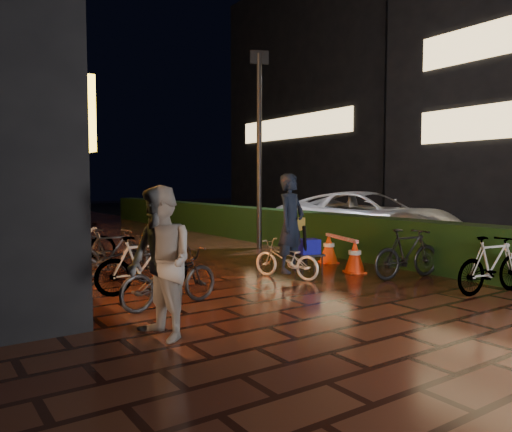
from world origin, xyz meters
TOP-DOWN VIEW (x-y plane):
  - ground at (0.00, 0.00)m, footprint 80.00×80.00m
  - asphalt_road at (9.00, 5.00)m, footprint 11.00×60.00m
  - hedge at (3.30, 8.00)m, footprint 0.70×20.00m
  - bystander_person at (-2.95, -0.26)m, footprint 0.77×0.93m
  - van at (5.51, 4.50)m, footprint 4.03×5.90m
  - far_buildings at (17.23, 9.61)m, footprint 9.08×31.00m
  - lamp_post_hedge at (2.41, 5.51)m, footprint 0.49×0.27m
  - lamp_post_sf at (-3.09, 6.64)m, footprint 0.44×0.23m
  - cyclist at (0.45, 1.74)m, footprint 0.92×1.43m
  - traffic_barrier at (2.10, 2.06)m, footprint 0.83×1.61m
  - cart_assembly at (1.04, 1.88)m, footprint 0.64×0.54m
  - parked_bikes_storefront at (-2.30, 3.59)m, footprint 1.82×5.99m
  - parked_bikes_hedge at (2.33, -0.28)m, footprint 1.71×2.21m

SIDE VIEW (x-z plane):
  - ground at x=0.00m, z-range 0.00..0.00m
  - asphalt_road at x=9.00m, z-range 0.00..0.01m
  - traffic_barrier at x=2.10m, z-range 0.00..0.66m
  - parked_bikes_storefront at x=-2.30m, z-range -0.03..0.91m
  - parked_bikes_hedge at x=2.33m, z-range 0.00..0.93m
  - hedge at x=3.30m, z-range 0.00..1.00m
  - cart_assembly at x=1.04m, z-range 0.01..0.99m
  - cyclist at x=0.45m, z-range -0.25..1.69m
  - van at x=5.51m, z-range 0.01..1.51m
  - bystander_person at x=-2.95m, z-range 0.00..1.76m
  - lamp_post_sf at x=-3.09m, z-range 0.23..4.90m
  - lamp_post_hedge at x=2.41m, z-range 0.26..5.48m
  - far_buildings at x=17.23m, z-range -0.53..13.47m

